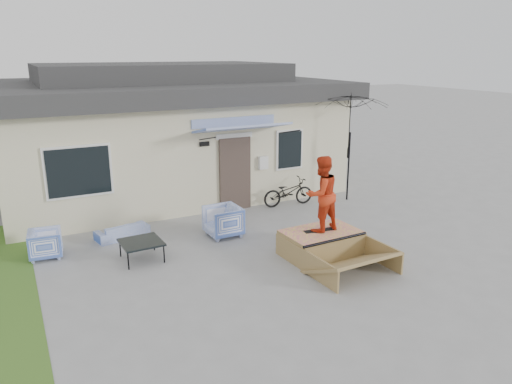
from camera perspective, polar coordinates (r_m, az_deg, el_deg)
name	(u,v)px	position (r m, az deg, el deg)	size (l,w,h in m)	color
ground	(283,277)	(10.09, 3.22, -9.88)	(90.00, 90.00, 0.00)	gray
house	(163,129)	(16.64, -10.85, 7.29)	(10.80, 8.49, 4.10)	beige
loveseat	(122,228)	(12.41, -15.40, -4.11)	(1.28, 0.38, 0.50)	#385BBC
armchair_left	(46,242)	(11.81, -23.40, -5.43)	(0.68, 0.64, 0.70)	#385BBC
armchair_right	(223,220)	(12.09, -3.88, -3.25)	(0.81, 0.76, 0.84)	#385BBC
coffee_table	(142,250)	(11.07, -13.22, -6.67)	(0.86, 0.86, 0.43)	black
bicycle	(288,189)	(14.42, 3.79, 0.34)	(0.55, 1.57, 1.01)	black
patio_umbrella	(350,144)	(14.96, 10.90, 5.56)	(2.26, 2.10, 2.20)	black
skate_ramp	(321,243)	(11.10, 7.61, -5.95)	(1.66, 2.21, 0.55)	olive
skateboard	(320,230)	(11.03, 7.50, -4.41)	(0.76, 0.19, 0.05)	black
skater	(321,193)	(10.76, 7.67, -0.07)	(0.83, 0.64, 1.69)	red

